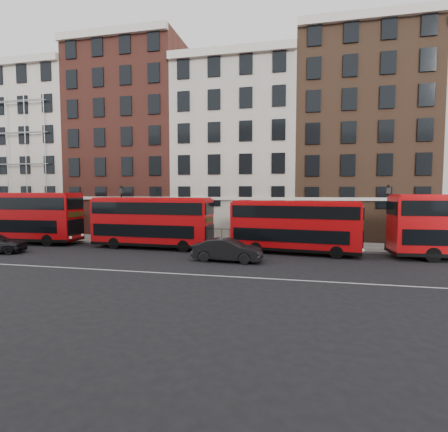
% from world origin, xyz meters
% --- Properties ---
extents(ground, '(120.00, 120.00, 0.00)m').
position_xyz_m(ground, '(0.00, 0.00, 0.00)').
color(ground, black).
rests_on(ground, ground).
extents(pavement, '(80.00, 5.00, 0.15)m').
position_xyz_m(pavement, '(0.00, 10.50, 0.07)').
color(pavement, gray).
rests_on(pavement, ground).
extents(kerb, '(80.00, 0.30, 0.16)m').
position_xyz_m(kerb, '(0.00, 8.00, 0.08)').
color(kerb, gray).
rests_on(kerb, ground).
extents(road_centre_line, '(70.00, 0.12, 0.01)m').
position_xyz_m(road_centre_line, '(0.00, -2.00, 0.01)').
color(road_centre_line, white).
rests_on(road_centre_line, ground).
extents(building_terrace, '(64.00, 11.95, 22.00)m').
position_xyz_m(building_terrace, '(-0.31, 17.88, 10.24)').
color(building_terrace, '#B7AD9E').
rests_on(building_terrace, ground).
extents(bus_a, '(11.49, 3.25, 4.78)m').
position_xyz_m(bus_a, '(-18.81, 6.41, 2.56)').
color(bus_a, red).
rests_on(bus_a, ground).
extents(bus_b, '(10.55, 2.94, 4.39)m').
position_xyz_m(bus_b, '(-5.56, 6.42, 2.36)').
color(bus_b, red).
rests_on(bus_b, ground).
extents(bus_c, '(10.18, 3.60, 4.19)m').
position_xyz_m(bus_c, '(6.52, 6.42, 2.25)').
color(bus_c, red).
rests_on(bus_c, ground).
extents(car_front, '(4.96, 1.95, 1.61)m').
position_xyz_m(car_front, '(2.02, 2.35, 0.80)').
color(car_front, black).
rests_on(car_front, ground).
extents(lamp_post_left, '(0.44, 0.44, 5.33)m').
position_xyz_m(lamp_post_left, '(-9.54, 8.58, 3.08)').
color(lamp_post_left, black).
rests_on(lamp_post_left, pavement).
extents(lamp_post_right, '(0.44, 0.44, 5.33)m').
position_xyz_m(lamp_post_right, '(13.85, 8.94, 3.08)').
color(lamp_post_right, black).
rests_on(lamp_post_right, pavement).
extents(iron_railings, '(6.60, 0.06, 1.00)m').
position_xyz_m(iron_railings, '(0.00, 12.70, 0.65)').
color(iron_railings, black).
rests_on(iron_railings, pavement).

